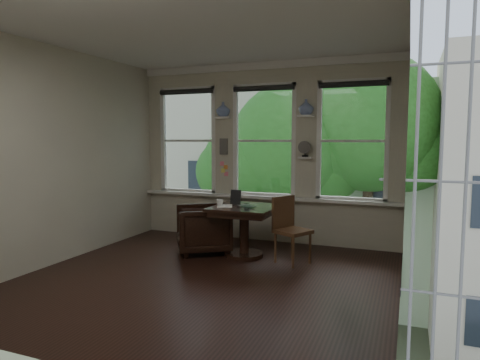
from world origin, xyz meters
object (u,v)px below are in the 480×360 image
at_px(table, 244,231).
at_px(laptop, 245,207).
at_px(mug, 220,203).
at_px(armchair_left, 203,229).
at_px(side_chair_right, 293,231).

distance_m(table, laptop, 0.41).
bearing_deg(mug, table, 19.38).
bearing_deg(laptop, mug, -162.96).
relative_size(armchair_left, laptop, 2.65).
relative_size(table, mug, 8.38).
bearing_deg(table, side_chair_right, -4.73).
distance_m(table, armchair_left, 0.67).
bearing_deg(armchair_left, mug, 38.94).
bearing_deg(armchair_left, table, 57.92).
xyz_separation_m(armchair_left, mug, (0.33, -0.11, 0.44)).
height_order(table, laptop, laptop).
bearing_deg(armchair_left, laptop, 48.86).
bearing_deg(side_chair_right, mug, 121.81).
bearing_deg(side_chair_right, armchair_left, 116.70).
height_order(side_chair_right, laptop, side_chair_right).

